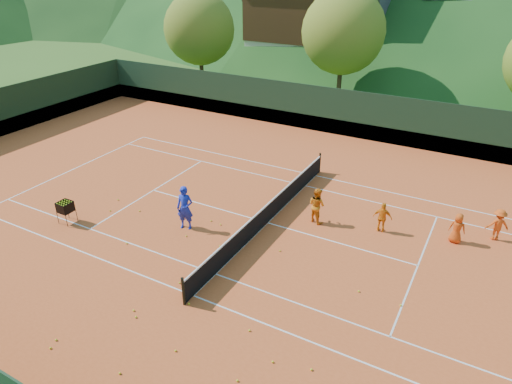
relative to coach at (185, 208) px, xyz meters
The scene contains 42 objects.
ground 3.64m from the coach, 35.41° to the left, with size 400.00×400.00×0.00m, color #2F5119.
clay_court 3.64m from the coach, 35.41° to the left, with size 40.00×24.00×0.02m, color #C44C1F.
coach is the anchor object (origin of this frame).
student_a 5.64m from the coach, 34.40° to the left, with size 0.78×0.61×1.60m, color orange.
student_b 8.27m from the coach, 27.02° to the left, with size 0.78×0.33×1.33m, color orange.
student_c 11.13m from the coach, 23.34° to the left, with size 0.63×0.41×1.29m, color #CF4912.
student_d 12.82m from the coach, 25.01° to the left, with size 0.89×0.51×1.38m, color #E24F14.
tennis_ball_0 8.39m from the coach, 43.80° to the right, with size 0.07×0.07×0.07m, color #CADB24.
tennis_ball_1 6.99m from the coach, 56.01° to the right, with size 0.07×0.07×0.07m, color #CADB24.
tennis_ball_2 6.75m from the coach, 36.48° to the right, with size 0.07×0.07×0.07m, color #CADB24.
tennis_ball_3 2.31m from the coach, 14.69° to the right, with size 0.07×0.07×0.07m, color #CADB24.
tennis_ball_4 2.67m from the coach, 28.51° to the right, with size 0.07×0.07×0.07m, color #CADB24.
tennis_ball_5 7.22m from the coach, 86.51° to the right, with size 0.07×0.07×0.07m, color #CADB24.
tennis_ball_6 2.74m from the coach, 121.97° to the right, with size 0.07×0.07×0.07m, color #CADB24.
tennis_ball_7 5.64m from the coach, 70.25° to the right, with size 0.07×0.07×0.07m, color #CADB24.
tennis_ball_8 4.05m from the coach, behind, with size 0.07×0.07×0.07m, color #CADB24.
tennis_ball_9 5.36m from the coach, 72.34° to the right, with size 0.07×0.07×0.07m, color #CADB24.
tennis_ball_10 8.89m from the coach, 30.11° to the right, with size 0.07×0.07×0.07m, color #CADB24.
tennis_ball_13 3.64m from the coach, 44.67° to the right, with size 0.07×0.07×0.07m, color #CADB24.
tennis_ball_14 7.53m from the coach, 85.72° to the right, with size 0.07×0.07×0.07m, color #CADB24.
tennis_ball_15 4.45m from the coach, behind, with size 0.07×0.07×0.07m, color #CADB24.
tennis_ball_16 2.86m from the coach, behind, with size 0.07×0.07×0.07m, color #CADB24.
tennis_ball_17 7.85m from the coach, ahead, with size 0.07×0.07×0.07m, color #CADB24.
tennis_ball_18 1.46m from the coach, 55.29° to the left, with size 0.07×0.07×0.07m, color #CADB24.
tennis_ball_19 8.14m from the coach, 35.70° to the right, with size 0.07×0.07×0.07m, color #CADB24.
tennis_ball_21 5.91m from the coach, 169.19° to the right, with size 0.07×0.07×0.07m, color #CADB24.
tennis_ball_22 1.61m from the coach, 124.84° to the left, with size 0.07×0.07×0.07m, color #CADB24.
tennis_ball_23 3.88m from the coach, 57.01° to the right, with size 0.07×0.07×0.07m, color #CADB24.
tennis_ball_24 1.73m from the coach, 36.76° to the left, with size 0.07×0.07×0.07m, color #CADB24.
tennis_ball_25 4.41m from the coach, ahead, with size 0.07×0.07×0.07m, color #CADB24.
tennis_ball_26 7.81m from the coach, 67.12° to the right, with size 0.07×0.07×0.07m, color #CADB24.
tennis_ball_27 1.18m from the coach, 53.98° to the right, with size 0.07×0.07×0.07m, color #CADB24.
tennis_ball_28 9.28m from the coach, ahead, with size 0.07×0.07×0.07m, color #CADB24.
tennis_ball_29 5.00m from the coach, 52.43° to the right, with size 0.07×0.07×0.07m, color #CADB24.
court_lines 3.64m from the coach, 35.41° to the left, with size 23.83×11.03×0.00m.
tennis_net 3.54m from the coach, 35.41° to the left, with size 0.10×12.07×1.10m.
perimeter_fence 3.52m from the coach, 35.41° to the left, with size 40.40×24.24×3.00m.
ball_hopper 5.25m from the coach, 155.88° to the right, with size 0.57×0.57×1.00m.
chalet_left 33.15m from the coach, 102.57° to the left, with size 13.80×9.93×12.92m.
chalet_mid 37.32m from the coach, 76.19° to the left, with size 12.65×8.82×11.45m.
tree_a 24.27m from the coach, 123.27° to the left, with size 6.00×6.00×7.88m.
tree_b 22.46m from the coach, 92.97° to the left, with size 6.40×6.40×8.40m.
Camera 1 is at (7.80, -15.15, 10.41)m, focal length 32.00 mm.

